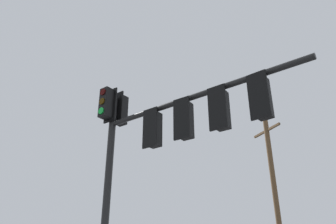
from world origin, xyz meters
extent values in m
cylinder|color=black|center=(0.45, -0.52, 3.30)|extent=(0.20, 0.20, 6.60)
cylinder|color=black|center=(1.84, 1.92, 5.73)|extent=(2.90, 4.96, 0.14)
cube|color=black|center=(0.19, -0.37, 6.28)|extent=(0.41, 0.41, 0.90)
cube|color=black|center=(0.33, -0.46, 6.28)|extent=(0.25, 0.40, 1.04)
cylinder|color=#360503|center=(0.04, -0.29, 6.58)|extent=(0.12, 0.19, 0.20)
cylinder|color=#3C2703|center=(0.04, -0.29, 6.28)|extent=(0.12, 0.19, 0.20)
cylinder|color=green|center=(0.04, -0.29, 5.98)|extent=(0.12, 0.19, 0.20)
cube|color=black|center=(0.71, -0.67, 6.28)|extent=(0.41, 0.41, 0.90)
cube|color=black|center=(0.56, -0.58, 6.28)|extent=(0.25, 0.40, 1.04)
cylinder|color=#360503|center=(0.85, -0.75, 6.58)|extent=(0.12, 0.19, 0.20)
cylinder|color=#3C2703|center=(0.85, -0.75, 6.28)|extent=(0.12, 0.19, 0.20)
cylinder|color=green|center=(0.85, -0.75, 5.98)|extent=(0.12, 0.19, 0.20)
cube|color=black|center=(1.22, 0.84, 5.18)|extent=(0.41, 0.41, 0.90)
cube|color=black|center=(1.37, 0.76, 5.18)|extent=(0.25, 0.40, 1.04)
cylinder|color=#360503|center=(1.08, 0.92, 5.48)|extent=(0.12, 0.19, 0.20)
cylinder|color=#3C2703|center=(1.08, 0.92, 5.18)|extent=(0.12, 0.19, 0.20)
cylinder|color=green|center=(1.08, 0.92, 4.88)|extent=(0.12, 0.19, 0.20)
cube|color=black|center=(1.70, 1.68, 5.18)|extent=(0.40, 0.40, 0.90)
cube|color=black|center=(1.85, 1.60, 5.18)|extent=(0.24, 0.41, 1.04)
cylinder|color=#360503|center=(1.55, 1.76, 5.48)|extent=(0.12, 0.19, 0.20)
cylinder|color=#3C2703|center=(1.55, 1.76, 5.18)|extent=(0.12, 0.19, 0.20)
cylinder|color=green|center=(1.55, 1.76, 4.88)|extent=(0.12, 0.19, 0.20)
cube|color=black|center=(2.17, 2.52, 5.18)|extent=(0.41, 0.41, 0.90)
cube|color=black|center=(2.32, 2.43, 5.18)|extent=(0.25, 0.40, 1.04)
cylinder|color=#360503|center=(2.03, 2.60, 5.48)|extent=(0.12, 0.19, 0.20)
cylinder|color=#3C2703|center=(2.03, 2.60, 5.18)|extent=(0.12, 0.19, 0.20)
cylinder|color=green|center=(2.03, 2.60, 4.88)|extent=(0.12, 0.19, 0.20)
cube|color=black|center=(2.65, 3.36, 5.18)|extent=(0.41, 0.41, 0.90)
cube|color=black|center=(2.79, 3.27, 5.18)|extent=(0.27, 0.39, 1.04)
cylinder|color=#360503|center=(2.51, 3.44, 5.48)|extent=(0.13, 0.19, 0.20)
cylinder|color=#3C2703|center=(2.51, 3.44, 5.18)|extent=(0.13, 0.19, 0.20)
cylinder|color=green|center=(2.51, 3.44, 4.88)|extent=(0.13, 0.19, 0.20)
cylinder|color=brown|center=(-9.84, 5.54, 5.21)|extent=(0.29, 0.29, 10.42)
cube|color=brown|center=(-9.84, 5.54, 9.29)|extent=(2.06, 1.25, 0.12)
camera|label=1|loc=(9.01, 2.25, 1.98)|focal=35.86mm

